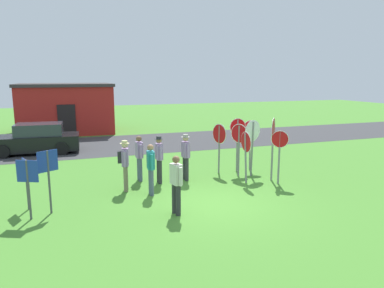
{
  "coord_description": "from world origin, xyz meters",
  "views": [
    {
      "loc": [
        -4.13,
        -9.76,
        3.83
      ],
      "look_at": [
        0.36,
        3.0,
        1.3
      ],
      "focal_mm": 33.72,
      "sensor_mm": 36.0,
      "label": 1
    }
  ],
  "objects_px": {
    "person_near_signs": "(186,154)",
    "info_panel_rightmost": "(48,170)",
    "stop_sign_leaning_right": "(252,138)",
    "stop_sign_low_front": "(237,136)",
    "stop_sign_leaning_left": "(279,149)",
    "person_in_dark_shirt": "(151,167)",
    "info_panel_leftmost": "(26,175)",
    "stop_sign_far_back": "(250,137)",
    "person_in_teal": "(159,157)",
    "person_on_left": "(125,162)",
    "stop_sign_rear_right": "(219,140)",
    "info_panel_middle": "(28,179)",
    "person_in_blue": "(176,182)",
    "stop_sign_rear_left": "(246,148)",
    "parked_car_on_street": "(36,140)",
    "stop_sign_tallest": "(239,141)",
    "stop_sign_center_cluster": "(273,137)",
    "person_with_sunhat": "(139,156)"
  },
  "relations": [
    {
      "from": "person_near_signs",
      "to": "info_panel_rightmost",
      "type": "xyz_separation_m",
      "value": [
        -4.68,
        -1.92,
        0.28
      ]
    },
    {
      "from": "stop_sign_leaning_right",
      "to": "stop_sign_low_front",
      "type": "xyz_separation_m",
      "value": [
        -0.21,
        0.85,
        -0.04
      ]
    },
    {
      "from": "stop_sign_leaning_left",
      "to": "person_in_dark_shirt",
      "type": "distance_m",
      "value": 4.66
    },
    {
      "from": "person_in_dark_shirt",
      "to": "info_panel_leftmost",
      "type": "bearing_deg",
      "value": -178.12
    },
    {
      "from": "stop_sign_far_back",
      "to": "info_panel_leftmost",
      "type": "height_order",
      "value": "stop_sign_far_back"
    },
    {
      "from": "person_in_teal",
      "to": "person_on_left",
      "type": "relative_size",
      "value": 1.0
    },
    {
      "from": "stop_sign_rear_right",
      "to": "info_panel_middle",
      "type": "xyz_separation_m",
      "value": [
        -6.77,
        -2.73,
        -0.22
      ]
    },
    {
      "from": "person_in_blue",
      "to": "person_near_signs",
      "type": "height_order",
      "value": "person_near_signs"
    },
    {
      "from": "stop_sign_far_back",
      "to": "stop_sign_rear_left",
      "type": "xyz_separation_m",
      "value": [
        -1.11,
        -1.72,
        -0.1
      ]
    },
    {
      "from": "person_near_signs",
      "to": "info_panel_middle",
      "type": "xyz_separation_m",
      "value": [
        -5.19,
        -2.22,
        0.16
      ]
    },
    {
      "from": "info_panel_middle",
      "to": "info_panel_rightmost",
      "type": "bearing_deg",
      "value": 30.65
    },
    {
      "from": "parked_car_on_street",
      "to": "person_in_blue",
      "type": "distance_m",
      "value": 11.22
    },
    {
      "from": "person_on_left",
      "to": "info_panel_leftmost",
      "type": "height_order",
      "value": "person_on_left"
    },
    {
      "from": "person_in_dark_shirt",
      "to": "person_in_teal",
      "type": "relative_size",
      "value": 0.97
    },
    {
      "from": "stop_sign_tallest",
      "to": "stop_sign_rear_right",
      "type": "relative_size",
      "value": 1.03
    },
    {
      "from": "parked_car_on_street",
      "to": "person_in_blue",
      "type": "height_order",
      "value": "person_in_blue"
    },
    {
      "from": "stop_sign_rear_left",
      "to": "person_in_dark_shirt",
      "type": "relative_size",
      "value": 1.13
    },
    {
      "from": "parked_car_on_street",
      "to": "stop_sign_low_front",
      "type": "relative_size",
      "value": 2.0
    },
    {
      "from": "stop_sign_rear_left",
      "to": "stop_sign_leaning_left",
      "type": "bearing_deg",
      "value": -23.02
    },
    {
      "from": "stop_sign_low_front",
      "to": "person_near_signs",
      "type": "bearing_deg",
      "value": -167.92
    },
    {
      "from": "stop_sign_far_back",
      "to": "stop_sign_low_front",
      "type": "bearing_deg",
      "value": -169.17
    },
    {
      "from": "stop_sign_leaning_right",
      "to": "stop_sign_low_front",
      "type": "bearing_deg",
      "value": 103.84
    },
    {
      "from": "stop_sign_tallest",
      "to": "info_panel_middle",
      "type": "height_order",
      "value": "stop_sign_tallest"
    },
    {
      "from": "person_near_signs",
      "to": "stop_sign_tallest",
      "type": "bearing_deg",
      "value": -3.69
    },
    {
      "from": "stop_sign_center_cluster",
      "to": "parked_car_on_street",
      "type": "bearing_deg",
      "value": 136.28
    },
    {
      "from": "stop_sign_tallest",
      "to": "person_in_teal",
      "type": "height_order",
      "value": "stop_sign_tallest"
    },
    {
      "from": "person_in_teal",
      "to": "info_panel_middle",
      "type": "xyz_separation_m",
      "value": [
        -4.16,
        -2.18,
        0.16
      ]
    },
    {
      "from": "person_in_teal",
      "to": "info_panel_leftmost",
      "type": "bearing_deg",
      "value": -162.72
    },
    {
      "from": "parked_car_on_street",
      "to": "stop_sign_rear_left",
      "type": "bearing_deg",
      "value": -47.59
    },
    {
      "from": "stop_sign_tallest",
      "to": "person_on_left",
      "type": "xyz_separation_m",
      "value": [
        -4.48,
        -0.42,
        -0.39
      ]
    },
    {
      "from": "stop_sign_rear_right",
      "to": "stop_sign_low_front",
      "type": "bearing_deg",
      "value": -0.17
    },
    {
      "from": "parked_car_on_street",
      "to": "stop_sign_low_front",
      "type": "distance_m",
      "value": 10.46
    },
    {
      "from": "stop_sign_leaning_right",
      "to": "person_with_sunhat",
      "type": "height_order",
      "value": "stop_sign_leaning_right"
    },
    {
      "from": "parked_car_on_street",
      "to": "person_on_left",
      "type": "xyz_separation_m",
      "value": [
        3.28,
        -7.74,
        0.32
      ]
    },
    {
      "from": "stop_sign_leaning_right",
      "to": "info_panel_leftmost",
      "type": "height_order",
      "value": "stop_sign_leaning_right"
    },
    {
      "from": "stop_sign_rear_right",
      "to": "person_in_dark_shirt",
      "type": "bearing_deg",
      "value": -151.08
    },
    {
      "from": "stop_sign_rear_right",
      "to": "info_panel_leftmost",
      "type": "bearing_deg",
      "value": -164.69
    },
    {
      "from": "parked_car_on_street",
      "to": "stop_sign_leaning_left",
      "type": "bearing_deg",
      "value": -45.27
    },
    {
      "from": "stop_sign_low_front",
      "to": "person_with_sunhat",
      "type": "distance_m",
      "value": 4.06
    },
    {
      "from": "parked_car_on_street",
      "to": "stop_sign_far_back",
      "type": "xyz_separation_m",
      "value": [
        8.67,
        -6.55,
        0.7
      ]
    },
    {
      "from": "person_in_dark_shirt",
      "to": "info_panel_leftmost",
      "type": "relative_size",
      "value": 1.12
    },
    {
      "from": "stop_sign_leaning_right",
      "to": "stop_sign_tallest",
      "type": "xyz_separation_m",
      "value": [
        -0.46,
        0.21,
        -0.12
      ]
    },
    {
      "from": "parked_car_on_street",
      "to": "info_panel_middle",
      "type": "distance_m",
      "value": 9.43
    },
    {
      "from": "person_with_sunhat",
      "to": "parked_car_on_street",
      "type": "bearing_deg",
      "value": 120.8
    },
    {
      "from": "info_panel_middle",
      "to": "parked_car_on_street",
      "type": "bearing_deg",
      "value": 92.7
    },
    {
      "from": "parked_car_on_street",
      "to": "stop_sign_leaning_left",
      "type": "relative_size",
      "value": 2.24
    },
    {
      "from": "stop_sign_low_front",
      "to": "person_with_sunhat",
      "type": "height_order",
      "value": "stop_sign_low_front"
    },
    {
      "from": "stop_sign_leaning_left",
      "to": "info_panel_rightmost",
      "type": "bearing_deg",
      "value": -177.31
    },
    {
      "from": "stop_sign_far_back",
      "to": "person_in_blue",
      "type": "distance_m",
      "value": 5.82
    },
    {
      "from": "person_near_signs",
      "to": "info_panel_leftmost",
      "type": "relative_size",
      "value": 1.16
    }
  ]
}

